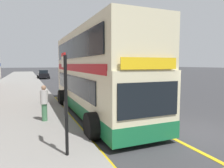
{
  "coord_description": "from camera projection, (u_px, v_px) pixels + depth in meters",
  "views": [
    {
      "loc": [
        -5.91,
        -6.02,
        2.7
      ],
      "look_at": [
        -1.54,
        4.39,
        1.59
      ],
      "focal_mm": 32.57,
      "sensor_mm": 36.0,
      "label": 1
    }
  ],
  "objects": [
    {
      "name": "ground_plane",
      "position": [
        62.0,
        79.0,
        37.42
      ],
      "size": [
        260.0,
        260.0,
        0.0
      ],
      "primitive_type": "plane",
      "color": "#333335"
    },
    {
      "name": "pavement_near",
      "position": [
        20.0,
        79.0,
        34.72
      ],
      "size": [
        6.0,
        76.0,
        0.14
      ],
      "primitive_type": "cube",
      "color": "gray",
      "rests_on": "ground"
    },
    {
      "name": "double_decker_bus",
      "position": [
        96.0,
        76.0,
        11.07
      ],
      "size": [
        3.2,
        10.6,
        4.4
      ],
      "color": "beige",
      "rests_on": "ground"
    },
    {
      "name": "bus_bay_markings",
      "position": [
        97.0,
        114.0,
        10.89
      ],
      "size": [
        2.99,
        13.58,
        0.01
      ],
      "color": "gold",
      "rests_on": "ground"
    },
    {
      "name": "bus_stop_sign",
      "position": [
        65.0,
        96.0,
        5.64
      ],
      "size": [
        0.09,
        0.51,
        2.87
      ],
      "color": "black",
      "rests_on": "pavement_near"
    },
    {
      "name": "parked_car_navy_distant",
      "position": [
        114.0,
        81.0,
        22.53
      ],
      "size": [
        2.09,
        4.2,
        1.62
      ],
      "rotation": [
        0.0,
        0.0,
        -0.02
      ],
      "color": "navy",
      "rests_on": "ground"
    },
    {
      "name": "parked_car_black_ahead",
      "position": [
        43.0,
        74.0,
        37.65
      ],
      "size": [
        2.09,
        4.2,
        1.62
      ],
      "rotation": [
        0.0,
        0.0,
        3.18
      ],
      "color": "black",
      "rests_on": "ground"
    },
    {
      "name": "pedestrian_further_back",
      "position": [
        44.0,
        102.0,
        9.12
      ],
      "size": [
        0.34,
        0.34,
        1.62
      ],
      "color": "#3F724C",
      "rests_on": "pavement_near"
    }
  ]
}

